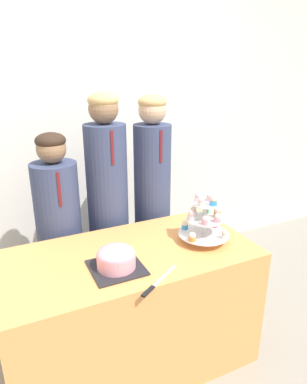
% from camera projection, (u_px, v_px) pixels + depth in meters
% --- Properties ---
extents(wall_back, '(9.00, 0.06, 2.70)m').
position_uv_depth(wall_back, '(74.00, 123.00, 2.76)').
color(wall_back, silver).
rests_on(wall_back, ground_plane).
extents(table, '(1.44, 0.72, 0.78)m').
position_uv_depth(table, '(132.00, 309.00, 2.08)').
color(table, '#EF9951').
rests_on(table, ground_plane).
extents(round_cake, '(0.27, 0.27, 0.13)m').
position_uv_depth(round_cake, '(116.00, 258.00, 1.77)').
color(round_cake, '#232328').
rests_on(round_cake, table).
extents(cake_knife, '(0.27, 0.18, 0.01)m').
position_uv_depth(cake_knife, '(154.00, 285.00, 1.65)').
color(cake_knife, silver).
rests_on(cake_knife, table).
extents(cupcake_stand, '(0.31, 0.31, 0.31)m').
position_uv_depth(cupcake_stand, '(204.00, 218.00, 2.03)').
color(cupcake_stand, silver).
rests_on(cupcake_stand, table).
extents(student_0, '(0.30, 0.31, 1.40)m').
position_uv_depth(student_0, '(60.00, 239.00, 2.35)').
color(student_0, '#384266').
rests_on(student_0, ground_plane).
extents(student_1, '(0.29, 0.29, 1.63)m').
position_uv_depth(student_1, '(109.00, 213.00, 2.45)').
color(student_1, '#384266').
rests_on(student_1, ground_plane).
extents(student_2, '(0.27, 0.28, 1.60)m').
position_uv_depth(student_2, '(152.00, 206.00, 2.60)').
color(student_2, '#384266').
rests_on(student_2, ground_plane).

